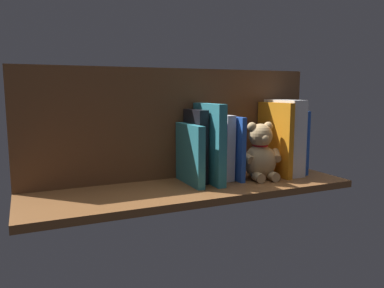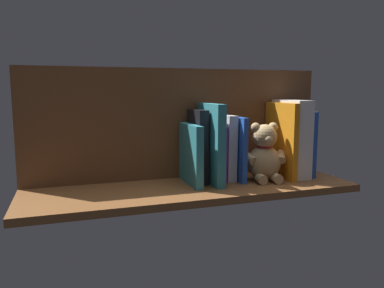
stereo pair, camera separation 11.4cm
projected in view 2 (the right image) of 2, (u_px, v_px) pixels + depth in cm
name	position (u px, v px, depth cm)	size (l,w,h in cm)	color
ground_plane	(192.00, 189.00, 116.08)	(101.50, 30.40, 2.20)	brown
shelf_back_panel	(180.00, 124.00, 125.51)	(101.50, 1.50, 36.53)	brown
book_0	(301.00, 143.00, 131.37)	(2.51, 15.27, 22.29)	blue
dictionary_thick_white	(291.00, 138.00, 128.71)	(5.78, 17.06, 26.10)	white
book_1	(281.00, 140.00, 126.98)	(1.90, 18.18, 25.23)	orange
teddy_bear	(264.00, 155.00, 122.67)	(15.28, 13.17, 19.00)	tan
book_2	(235.00, 148.00, 123.47)	(1.61, 15.39, 20.88)	blue
book_3	(225.00, 147.00, 123.99)	(3.04, 12.31, 21.38)	silver
book_4	(216.00, 153.00, 123.03)	(2.61, 12.68, 17.86)	purple
book_5	(211.00, 143.00, 118.81)	(2.73, 18.43, 25.26)	teal
book_6	(198.00, 146.00, 120.57)	(3.09, 12.71, 23.32)	black
book_7	(191.00, 154.00, 117.53)	(2.34, 17.70, 18.92)	teal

